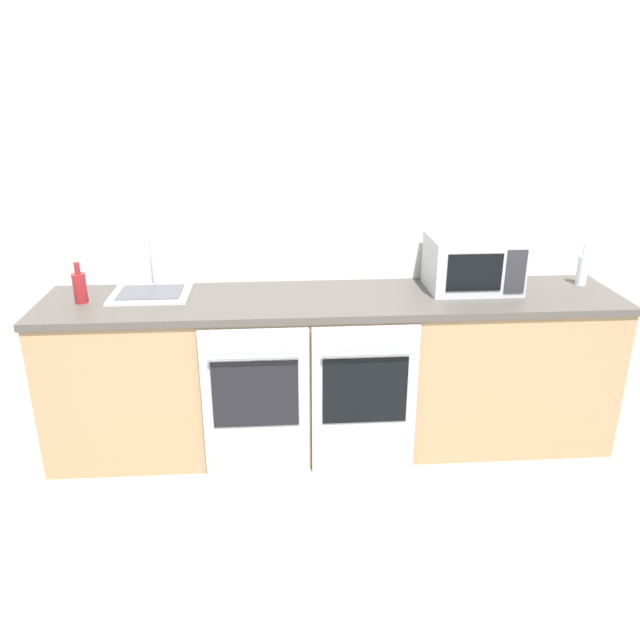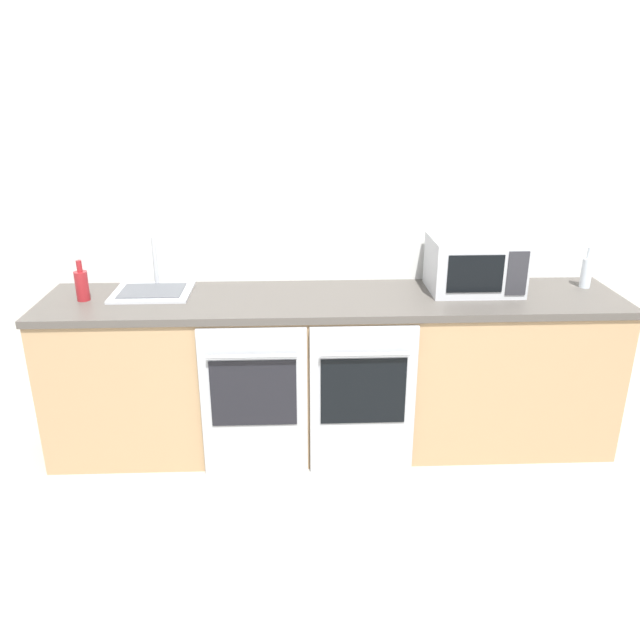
{
  "view_description": "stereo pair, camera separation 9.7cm",
  "coord_description": "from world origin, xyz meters",
  "px_view_note": "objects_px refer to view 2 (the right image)",
  "views": [
    {
      "loc": [
        -0.3,
        -1.2,
        2.03
      ],
      "look_at": [
        -0.07,
        2.06,
        0.78
      ],
      "focal_mm": 35.0,
      "sensor_mm": 36.0,
      "label": 1
    },
    {
      "loc": [
        -0.21,
        -1.21,
        2.03
      ],
      "look_at": [
        -0.07,
        2.06,
        0.78
      ],
      "focal_mm": 35.0,
      "sensor_mm": 36.0,
      "label": 2
    }
  ],
  "objects_px": {
    "microwave": "(475,265)",
    "bottle_red": "(82,285)",
    "bottle_clear": "(587,272)",
    "oven_left": "(254,402)",
    "sink": "(153,290)",
    "oven_right": "(363,400)"
  },
  "relations": [
    {
      "from": "bottle_red",
      "to": "bottle_clear",
      "type": "bearing_deg",
      "value": 2.33
    },
    {
      "from": "oven_left",
      "to": "microwave",
      "type": "height_order",
      "value": "microwave"
    },
    {
      "from": "microwave",
      "to": "bottle_clear",
      "type": "relative_size",
      "value": 2.12
    },
    {
      "from": "microwave",
      "to": "bottle_red",
      "type": "relative_size",
      "value": 2.25
    },
    {
      "from": "bottle_red",
      "to": "sink",
      "type": "distance_m",
      "value": 0.37
    },
    {
      "from": "bottle_red",
      "to": "sink",
      "type": "bearing_deg",
      "value": 16.78
    },
    {
      "from": "microwave",
      "to": "oven_right",
      "type": "bearing_deg",
      "value": -148.14
    },
    {
      "from": "oven_left",
      "to": "sink",
      "type": "bearing_deg",
      "value": 143.24
    },
    {
      "from": "bottle_clear",
      "to": "bottle_red",
      "type": "distance_m",
      "value": 2.84
    },
    {
      "from": "oven_left",
      "to": "bottle_red",
      "type": "height_order",
      "value": "bottle_red"
    },
    {
      "from": "microwave",
      "to": "bottle_clear",
      "type": "bearing_deg",
      "value": 2.62
    },
    {
      "from": "oven_left",
      "to": "bottle_clear",
      "type": "relative_size",
      "value": 3.61
    },
    {
      "from": "microwave",
      "to": "bottle_red",
      "type": "height_order",
      "value": "microwave"
    },
    {
      "from": "oven_left",
      "to": "sink",
      "type": "distance_m",
      "value": 0.87
    },
    {
      "from": "oven_left",
      "to": "sink",
      "type": "height_order",
      "value": "sink"
    },
    {
      "from": "oven_left",
      "to": "sink",
      "type": "relative_size",
      "value": 1.99
    },
    {
      "from": "oven_left",
      "to": "bottle_clear",
      "type": "distance_m",
      "value": 2.04
    },
    {
      "from": "oven_right",
      "to": "oven_left",
      "type": "bearing_deg",
      "value": 180.0
    },
    {
      "from": "oven_right",
      "to": "sink",
      "type": "height_order",
      "value": "sink"
    },
    {
      "from": "bottle_red",
      "to": "sink",
      "type": "height_order",
      "value": "sink"
    },
    {
      "from": "bottle_clear",
      "to": "microwave",
      "type": "bearing_deg",
      "value": -177.38
    },
    {
      "from": "oven_right",
      "to": "bottle_clear",
      "type": "bearing_deg",
      "value": 18.41
    }
  ]
}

